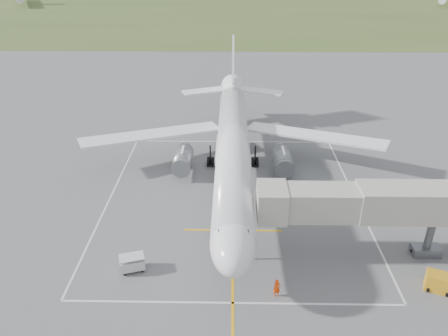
{
  "coord_description": "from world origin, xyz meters",
  "views": [
    {
      "loc": [
        -0.26,
        -46.29,
        26.12
      ],
      "look_at": [
        -0.98,
        -4.0,
        4.0
      ],
      "focal_mm": 35.0,
      "sensor_mm": 36.0,
      "label": 1
    }
  ],
  "objects_px": {
    "jet_bridge": "(410,212)",
    "baggage_cart": "(132,263)",
    "ramp_worker_wing": "(175,163)",
    "airliner": "(233,147)",
    "gpu_unit": "(439,282)",
    "ramp_worker_nose": "(277,288)"
  },
  "relations": [
    {
      "from": "jet_bridge",
      "to": "baggage_cart",
      "type": "bearing_deg",
      "value": -173.88
    },
    {
      "from": "jet_bridge",
      "to": "ramp_worker_wing",
      "type": "xyz_separation_m",
      "value": [
        -23.16,
        16.79,
        -3.95
      ]
    },
    {
      "from": "airliner",
      "to": "gpu_unit",
      "type": "distance_m",
      "value": 25.8
    },
    {
      "from": "gpu_unit",
      "to": "baggage_cart",
      "type": "height_order",
      "value": "gpu_unit"
    },
    {
      "from": "baggage_cart",
      "to": "ramp_worker_nose",
      "type": "xyz_separation_m",
      "value": [
        12.53,
        -3.0,
        0.07
      ]
    },
    {
      "from": "baggage_cart",
      "to": "gpu_unit",
      "type": "bearing_deg",
      "value": -21.24
    },
    {
      "from": "ramp_worker_wing",
      "to": "jet_bridge",
      "type": "bearing_deg",
      "value": -160.01
    },
    {
      "from": "jet_bridge",
      "to": "ramp_worker_nose",
      "type": "bearing_deg",
      "value": -155.03
    },
    {
      "from": "airliner",
      "to": "ramp_worker_wing",
      "type": "height_order",
      "value": "airliner"
    },
    {
      "from": "ramp_worker_nose",
      "to": "ramp_worker_wing",
      "type": "height_order",
      "value": "ramp_worker_nose"
    },
    {
      "from": "ramp_worker_nose",
      "to": "ramp_worker_wing",
      "type": "bearing_deg",
      "value": 105.27
    },
    {
      "from": "baggage_cart",
      "to": "ramp_worker_wing",
      "type": "relative_size",
      "value": 1.52
    },
    {
      "from": "airliner",
      "to": "ramp_worker_wing",
      "type": "xyz_separation_m",
      "value": [
        -7.44,
        2.53,
        -3.59
      ]
    },
    {
      "from": "jet_bridge",
      "to": "gpu_unit",
      "type": "height_order",
      "value": "jet_bridge"
    },
    {
      "from": "airliner",
      "to": "ramp_worker_nose",
      "type": "relative_size",
      "value": 27.9
    },
    {
      "from": "airliner",
      "to": "ramp_worker_nose",
      "type": "bearing_deg",
      "value": -79.71
    },
    {
      "from": "airliner",
      "to": "ramp_worker_nose",
      "type": "xyz_separation_m",
      "value": [
        3.61,
        -19.89,
        -3.55
      ]
    },
    {
      "from": "airliner",
      "to": "ramp_worker_wing",
      "type": "relative_size",
      "value": 29.25
    },
    {
      "from": "jet_bridge",
      "to": "ramp_worker_nose",
      "type": "relative_size",
      "value": 13.97
    },
    {
      "from": "ramp_worker_nose",
      "to": "ramp_worker_wing",
      "type": "xyz_separation_m",
      "value": [
        -11.05,
        22.42,
        -0.04
      ]
    },
    {
      "from": "ramp_worker_nose",
      "to": "gpu_unit",
      "type": "bearing_deg",
      "value": -6.71
    },
    {
      "from": "jet_bridge",
      "to": "ramp_worker_wing",
      "type": "relative_size",
      "value": 14.64
    }
  ]
}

